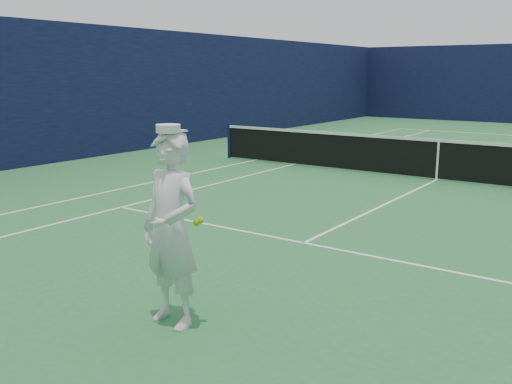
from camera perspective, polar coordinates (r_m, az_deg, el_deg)
ground at (r=14.59m, az=17.59°, el=1.14°), size 80.00×80.00×0.00m
court_markings at (r=14.59m, az=17.59°, el=1.15°), size 11.03×23.83×0.01m
windscreen_fence at (r=14.38m, az=18.10°, el=8.99°), size 20.12×36.12×4.00m
tennis_net at (r=14.51m, az=17.73°, el=3.29°), size 12.88×0.09×1.07m
tennis_player at (r=5.86m, az=-8.46°, el=-3.73°), size 0.80×0.55×2.08m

